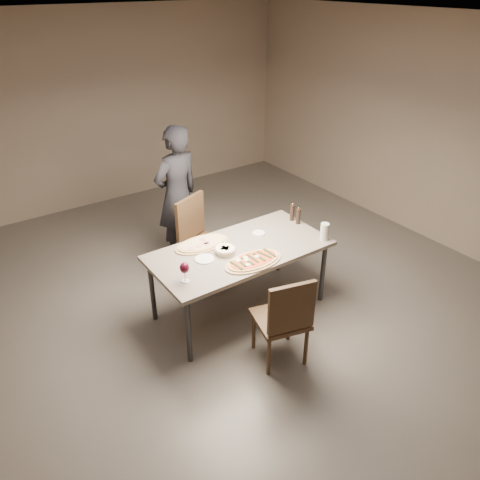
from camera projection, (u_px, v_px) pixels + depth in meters
room at (240, 188)px, 4.33m from camera, size 7.00×7.00×7.00m
dining_table at (240, 254)px, 4.68m from camera, size 1.80×0.90×0.75m
zucchini_pizza at (253, 261)px, 4.43m from camera, size 0.61×0.34×0.05m
ham_pizza at (202, 244)px, 4.71m from camera, size 0.59×0.33×0.04m
bread_basket at (225, 250)px, 4.55m from camera, size 0.20×0.20×0.07m
oil_dish at (259, 233)px, 4.92m from camera, size 0.13×0.13×0.02m
pepper_mill_left at (292, 212)px, 5.15m from camera, size 0.05×0.05×0.21m
pepper_mill_right at (298, 216)px, 5.08m from camera, size 0.05×0.05×0.20m
carafe at (324, 232)px, 4.77m from camera, size 0.09×0.09×0.18m
wine_glass at (185, 269)px, 4.09m from camera, size 0.09×0.09×0.19m
side_plate at (205, 259)px, 4.47m from camera, size 0.19×0.19×0.01m
chair_near at (285, 317)px, 4.08m from camera, size 0.54×0.54×0.94m
chair_far at (200, 236)px, 5.26m from camera, size 0.62×0.62×1.01m
diner at (177, 195)px, 5.55m from camera, size 0.68×0.52×1.69m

